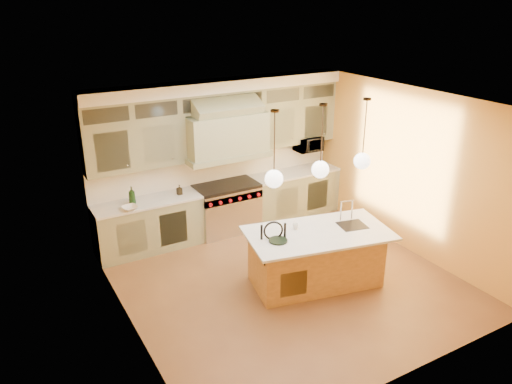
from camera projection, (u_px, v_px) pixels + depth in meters
floor at (287, 281)px, 8.06m from camera, size 5.00×5.00×0.00m
ceiling at (292, 103)px, 6.99m from camera, size 5.00×5.00×0.00m
wall_back at (217, 155)px, 9.54m from camera, size 5.00×0.00×5.00m
wall_front at (413, 273)px, 5.51m from camera, size 5.00×0.00×5.00m
wall_left at (126, 235)px, 6.37m from camera, size 0.00×5.00×5.00m
wall_right at (409, 171)px, 8.68m from camera, size 0.00×5.00×5.00m
back_cabinetry at (223, 160)px, 9.33m from camera, size 5.00×0.77×2.90m
range at (227, 207)px, 9.61m from camera, size 1.20×0.74×0.96m
kitchen_island at (316, 256)px, 7.86m from camera, size 2.40×1.61×1.35m
counter_stool at (275, 257)px, 7.41m from camera, size 0.53×0.53×1.20m
microwave at (308, 144)px, 10.24m from camera, size 0.54×0.37×0.30m
oil_bottle_a at (132, 195)px, 8.56m from camera, size 0.13×0.13×0.31m
oil_bottle_b at (179, 190)px, 8.99m from camera, size 0.09×0.10×0.18m
fruit_bowl at (130, 208)px, 8.37m from camera, size 0.30×0.30×0.06m
cup at (295, 226)px, 7.73m from camera, size 0.10×0.10×0.09m
pendant_left at (274, 177)px, 6.94m from camera, size 0.26×0.26×1.11m
pendant_center at (320, 168)px, 7.31m from camera, size 0.26×0.26×1.11m
pendant_right at (362, 159)px, 7.68m from camera, size 0.26×0.26×1.11m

